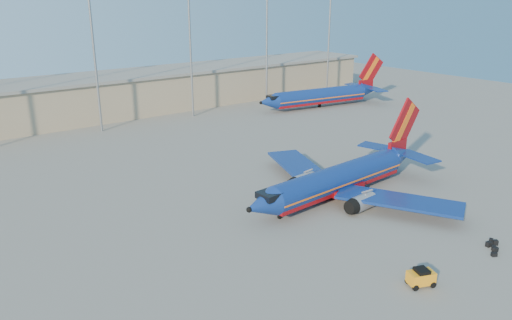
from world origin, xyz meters
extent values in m
plane|color=slate|center=(0.00, 0.00, 0.00)|extent=(220.00, 220.00, 0.00)
cube|color=#9C8B6C|center=(10.00, 58.00, 4.00)|extent=(120.00, 15.00, 8.00)
cube|color=slate|center=(10.00, 58.00, 8.20)|extent=(122.00, 16.00, 0.60)
cylinder|color=gray|center=(-5.00, 46.00, 14.00)|extent=(0.44, 0.44, 28.00)
cylinder|color=gray|center=(15.00, 46.00, 14.00)|extent=(0.44, 0.44, 28.00)
cylinder|color=gray|center=(35.00, 46.00, 14.00)|extent=(0.44, 0.44, 28.00)
cylinder|color=gray|center=(55.00, 46.00, 14.00)|extent=(0.44, 0.44, 28.00)
cylinder|color=navy|center=(6.47, -3.80, 2.49)|extent=(22.26, 4.70, 3.41)
cube|color=maroon|center=(6.47, -3.80, 1.61)|extent=(22.22, 4.06, 1.20)
cube|color=orange|center=(6.47, -3.80, 2.26)|extent=(22.26, 4.74, 0.20)
cone|color=navy|center=(-6.49, -4.57, 2.49)|extent=(4.06, 3.63, 3.41)
cube|color=black|center=(-5.29, -4.50, 3.36)|extent=(2.35, 2.52, 0.74)
cone|color=navy|center=(19.89, -3.01, 2.81)|extent=(4.98, 3.68, 3.41)
cube|color=maroon|center=(19.16, -3.05, 4.05)|extent=(3.89, 0.73, 2.03)
cube|color=maroon|center=(20.44, -2.98, 7.27)|extent=(6.76, 0.69, 7.35)
cube|color=orange|center=(20.26, -2.99, 7.27)|extent=(4.51, 0.65, 5.76)
cube|color=navy|center=(19.34, 0.09, 3.31)|extent=(4.23, 6.41, 0.20)
cube|color=navy|center=(19.71, -6.16, 3.31)|extent=(3.61, 6.24, 0.20)
cube|color=navy|center=(7.37, 4.37, 1.66)|extent=(9.34, 14.98, 0.32)
cube|color=navy|center=(8.33, -11.81, 1.66)|extent=(10.65, 14.79, 0.32)
cube|color=maroon|center=(6.93, -3.78, 1.24)|extent=(5.73, 3.91, 0.92)
cylinder|color=gray|center=(5.09, 0.91, 1.06)|extent=(3.42, 2.13, 1.93)
cylinder|color=gray|center=(5.65, -8.65, 1.06)|extent=(3.42, 2.13, 1.93)
cylinder|color=gray|center=(-3.64, -4.40, 0.51)|extent=(0.23, 0.23, 1.01)
cylinder|color=black|center=(-3.64, -4.40, 0.29)|extent=(0.60, 0.26, 0.59)
cylinder|color=black|center=(7.71, -1.33, 0.39)|extent=(0.80, 0.55, 0.77)
cylinder|color=black|center=(7.99, -6.11, 0.39)|extent=(0.80, 0.55, 0.77)
cylinder|color=navy|center=(42.51, 35.88, 2.61)|extent=(23.43, 7.13, 3.57)
cube|color=maroon|center=(42.51, 35.88, 1.69)|extent=(23.33, 6.46, 1.25)
cube|color=orange|center=(42.51, 35.88, 2.36)|extent=(23.44, 7.17, 0.21)
cone|color=navy|center=(29.07, 37.99, 2.61)|extent=(4.56, 4.16, 3.57)
cube|color=black|center=(30.30, 37.80, 3.52)|extent=(2.68, 2.84, 0.77)
cone|color=navy|center=(56.42, 33.69, 2.94)|extent=(5.51, 4.31, 3.57)
cube|color=maroon|center=(55.66, 33.81, 4.25)|extent=(4.09, 1.15, 2.12)
cube|color=maroon|center=(56.99, 33.60, 7.62)|extent=(7.05, 1.41, 7.70)
cube|color=orange|center=(56.80, 33.63, 7.62)|extent=(4.72, 1.13, 6.04)
cube|color=navy|center=(56.55, 36.99, 3.47)|extent=(3.22, 6.32, 0.21)
cube|color=navy|center=(55.53, 30.50, 3.47)|extent=(4.91, 6.80, 0.21)
cylinder|color=black|center=(42.51, 35.88, 0.43)|extent=(0.77, 0.77, 0.87)
cube|color=orange|center=(-2.78, -22.60, 0.82)|extent=(2.62, 2.07, 1.09)
cube|color=black|center=(-2.78, -22.60, 1.47)|extent=(1.46, 1.52, 0.38)
cylinder|color=black|center=(-3.37, -21.71, 0.28)|extent=(0.60, 0.39, 0.57)
cylinder|color=black|center=(-3.82, -22.83, 0.28)|extent=(0.60, 0.39, 0.57)
cylinder|color=black|center=(-1.75, -22.37, 0.28)|extent=(0.60, 0.39, 0.57)
cylinder|color=black|center=(-2.20, -23.48, 0.28)|extent=(0.60, 0.39, 0.57)
cube|color=black|center=(8.35, -23.56, 0.26)|extent=(0.62, 0.43, 0.51)
cube|color=black|center=(7.46, -23.92, 0.19)|extent=(0.65, 0.58, 0.37)
cube|color=black|center=(8.99, -22.56, 0.26)|extent=(0.69, 0.53, 0.53)
cube|color=black|center=(8.72, -23.17, 0.21)|extent=(0.54, 0.43, 0.43)
cube|color=black|center=(9.78, -22.78, 0.27)|extent=(0.67, 0.62, 0.55)
cube|color=black|center=(9.89, -22.29, 0.24)|extent=(0.58, 0.50, 0.48)
camera|label=1|loc=(-37.77, -44.07, 24.43)|focal=35.00mm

